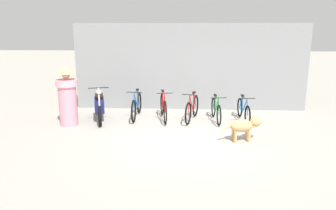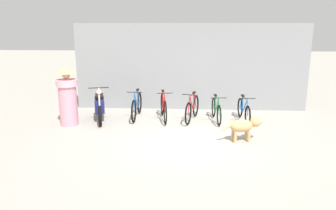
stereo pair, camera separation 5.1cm
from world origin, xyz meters
TOP-DOWN VIEW (x-y plane):
  - ground_plane at (0.00, 0.00)m, footprint 60.00×60.00m
  - shop_wall_back at (0.00, 3.27)m, footprint 7.80×0.20m
  - bicycle_0 at (-1.66, 2.04)m, footprint 0.46×1.76m
  - bicycle_1 at (-0.81, 1.87)m, footprint 0.46×1.70m
  - bicycle_2 at (0.06, 1.84)m, footprint 0.54×1.59m
  - bicycle_3 at (0.79, 1.82)m, footprint 0.46×1.58m
  - bicycle_4 at (1.61, 1.83)m, footprint 0.46×1.61m
  - motorcycle at (-2.74, 1.70)m, footprint 0.67×1.86m
  - stray_dog at (1.34, 0.05)m, footprint 1.06×0.48m
  - person_in_robes at (-3.50, 1.15)m, footprint 0.81×0.81m

SIDE VIEW (x-z plane):
  - ground_plane at x=0.00m, z-range 0.00..0.00m
  - bicycle_4 at x=1.61m, z-range -0.07..0.72m
  - bicycle_3 at x=0.79m, z-range -0.07..0.73m
  - bicycle_2 at x=0.06m, z-range -0.08..0.79m
  - bicycle_0 at x=-1.66m, z-range -0.08..0.81m
  - bicycle_1 at x=-0.81m, z-range -0.08..0.83m
  - stray_dog at x=1.34m, z-range 0.09..0.72m
  - motorcycle at x=-2.74m, z-range -0.11..0.97m
  - person_in_robes at x=-3.50m, z-range 0.03..1.74m
  - shop_wall_back at x=0.00m, z-range 0.00..2.89m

